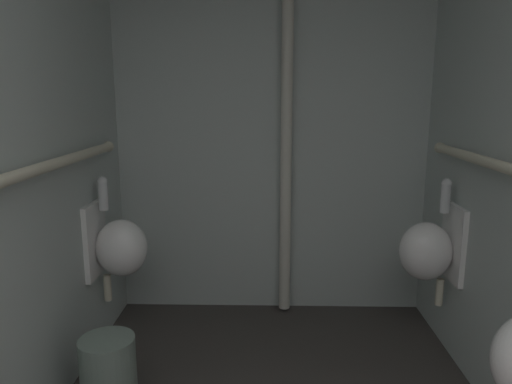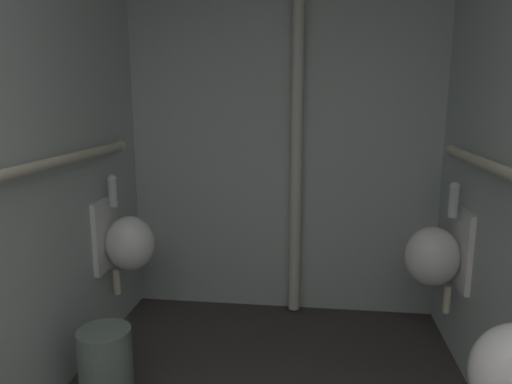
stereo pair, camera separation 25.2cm
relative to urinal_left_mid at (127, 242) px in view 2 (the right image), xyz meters
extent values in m
cube|color=#B3BDB9|center=(0.91, 0.60, 0.66)|extent=(2.23, 0.06, 2.58)
ellipsoid|color=white|center=(0.02, 0.00, -0.01)|extent=(0.30, 0.26, 0.34)
cube|color=white|center=(-0.13, 0.00, 0.04)|extent=(0.03, 0.30, 0.44)
cylinder|color=silver|center=(-0.07, 0.00, 0.30)|extent=(0.06, 0.06, 0.16)
sphere|color=silver|center=(-0.07, 0.00, 0.38)|extent=(0.06, 0.06, 0.06)
cylinder|color=beige|center=(-0.08, 0.00, -0.26)|extent=(0.04, 0.04, 0.16)
ellipsoid|color=white|center=(1.79, -0.02, -0.01)|extent=(0.30, 0.26, 0.34)
cube|color=white|center=(1.94, -0.02, 0.04)|extent=(0.03, 0.30, 0.44)
cylinder|color=silver|center=(1.88, -0.02, 0.30)|extent=(0.06, 0.06, 0.16)
sphere|color=silver|center=(1.88, -0.02, 0.38)|extent=(0.06, 0.06, 0.06)
cylinder|color=beige|center=(1.89, -0.02, -0.26)|extent=(0.04, 0.04, 0.16)
sphere|color=beige|center=(-0.09, 0.20, 0.56)|extent=(0.06, 0.06, 0.06)
sphere|color=beige|center=(1.90, 0.18, 0.56)|extent=(0.06, 0.06, 0.06)
cylinder|color=beige|center=(1.00, 0.49, 0.66)|extent=(0.08, 0.08, 2.53)
cylinder|color=slate|center=(0.13, -0.65, -0.44)|extent=(0.26, 0.26, 0.39)
camera|label=1|loc=(0.87, -2.65, 0.87)|focal=33.32mm
camera|label=2|loc=(1.13, -2.65, 0.87)|focal=33.32mm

